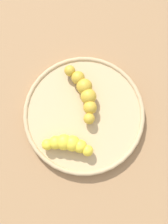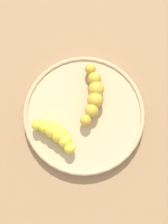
{
  "view_description": "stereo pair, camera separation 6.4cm",
  "coord_description": "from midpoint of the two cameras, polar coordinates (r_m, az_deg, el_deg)",
  "views": [
    {
      "loc": [
        -0.14,
        -0.02,
        0.67
      ],
      "look_at": [
        0.0,
        0.0,
        0.04
      ],
      "focal_mm": 47.81,
      "sensor_mm": 36.0,
      "label": 1
    },
    {
      "loc": [
        -0.12,
        -0.08,
        0.67
      ],
      "look_at": [
        0.0,
        0.0,
        0.04
      ],
      "focal_mm": 47.81,
      "sensor_mm": 36.0,
      "label": 2
    }
  ],
  "objects": [
    {
      "name": "fruit_bowl",
      "position": [
        0.67,
        -2.68,
        -1.1
      ],
      "size": [
        0.27,
        0.27,
        0.02
      ],
      "color": "tan",
      "rests_on": "ground_plane"
    },
    {
      "name": "banana_spotted",
      "position": [
        0.65,
        -2.67,
        3.17
      ],
      "size": [
        0.13,
        0.08,
        0.04
      ],
      "rotation": [
        0.0,
        0.0,
        5.2
      ],
      "color": "gold",
      "rests_on": "fruit_bowl"
    },
    {
      "name": "ground_plane",
      "position": [
        0.68,
        -2.64,
        -1.3
      ],
      "size": [
        2.4,
        2.4,
        0.0
      ],
      "primitive_type": "plane",
      "color": "#936D47"
    },
    {
      "name": "banana_yellow",
      "position": [
        0.64,
        -5.93,
        -6.79
      ],
      "size": [
        0.04,
        0.11,
        0.03
      ],
      "rotation": [
        0.0,
        0.0,
        6.24
      ],
      "color": "yellow",
      "rests_on": "fruit_bowl"
    }
  ]
}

